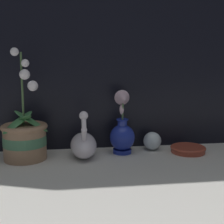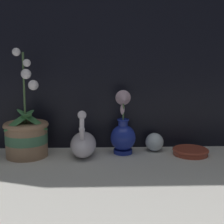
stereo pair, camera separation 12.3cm
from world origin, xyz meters
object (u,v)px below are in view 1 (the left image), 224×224
orchid_potted_plant (25,137)px  blue_vase (122,131)px  swan_figurine (83,144)px  amber_dish (188,149)px  glass_sphere (152,141)px

orchid_potted_plant → blue_vase: 0.39m
swan_figurine → amber_dish: bearing=0.2°
orchid_potted_plant → glass_sphere: size_ratio=5.51×
swan_figurine → blue_vase: size_ratio=0.75×
blue_vase → amber_dish: (0.27, -0.03, -0.08)m
swan_figurine → blue_vase: 0.17m
swan_figurine → amber_dish: swan_figurine is taller
swan_figurine → glass_sphere: (0.30, 0.06, -0.01)m
orchid_potted_plant → blue_vase: orchid_potted_plant is taller
orchid_potted_plant → amber_dish: bearing=-0.3°
blue_vase → glass_sphere: bearing=13.4°
blue_vase → glass_sphere: size_ratio=3.38×
orchid_potted_plant → swan_figurine: orchid_potted_plant is taller
orchid_potted_plant → glass_sphere: 0.53m
orchid_potted_plant → glass_sphere: orchid_potted_plant is taller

